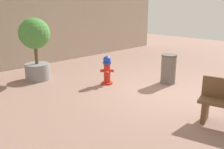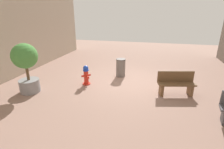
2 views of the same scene
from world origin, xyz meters
TOP-DOWN VIEW (x-y plane):
  - ground_plane at (0.00, 0.00)m, footprint 23.40×23.40m
  - fire_hydrant at (1.76, 0.79)m, footprint 0.39×0.39m
  - planter_tree at (3.73, 2.11)m, footprint 0.99×0.99m
  - trash_bin at (0.44, -0.64)m, footprint 0.49×0.49m

SIDE VIEW (x-z plane):
  - ground_plane at x=0.00m, z-range 0.00..0.00m
  - fire_hydrant at x=1.76m, z-range 0.00..0.90m
  - trash_bin at x=0.44m, z-range 0.00..0.93m
  - planter_tree at x=3.73m, z-range 0.19..2.22m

